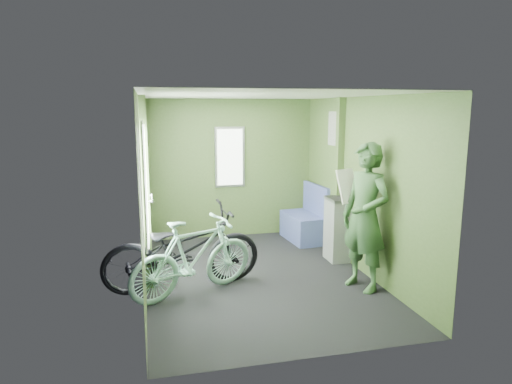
# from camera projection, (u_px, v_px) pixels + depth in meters

# --- Properties ---
(room) EXTENTS (4.00, 4.02, 2.31)m
(room) POSITION_uv_depth(u_px,v_px,m) (254.00, 166.00, 5.67)
(room) COLOR black
(room) RESTS_ON ground
(bicycle_black) EXTENTS (1.99, 1.01, 1.07)m
(bicycle_black) POSITION_uv_depth(u_px,v_px,m) (184.00, 289.00, 5.51)
(bicycle_black) COLOR black
(bicycle_black) RESTS_ON ground
(bicycle_mint) EXTENTS (1.69, 1.19, 1.01)m
(bicycle_mint) POSITION_uv_depth(u_px,v_px,m) (195.00, 296.00, 5.30)
(bicycle_mint) COLOR #93CCB7
(bicycle_mint) RESTS_ON ground
(passenger) EXTENTS (0.64, 0.78, 1.77)m
(passenger) POSITION_uv_depth(u_px,v_px,m) (365.00, 217.00, 5.38)
(passenger) COLOR #30512C
(passenger) RESTS_ON ground
(waste_box) EXTENTS (0.27, 0.38, 0.91)m
(waste_box) POSITION_uv_depth(u_px,v_px,m) (337.00, 229.00, 6.48)
(waste_box) COLOR slate
(waste_box) RESTS_ON ground
(bench_seat) EXTENTS (0.56, 0.91, 0.92)m
(bench_seat) POSITION_uv_depth(u_px,v_px,m) (305.00, 224.00, 7.50)
(bench_seat) COLOR navy
(bench_seat) RESTS_ON ground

